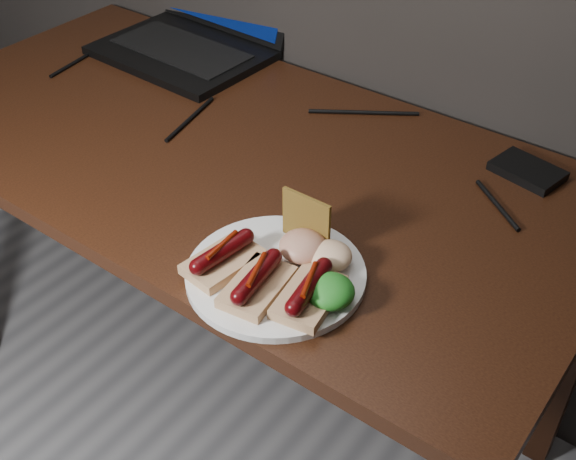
% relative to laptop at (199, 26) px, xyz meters
% --- Properties ---
extents(desk, '(1.40, 0.70, 0.75)m').
position_rel_laptop_xyz_m(desk, '(0.33, -0.29, -0.14)').
color(desk, '#381B0E').
rests_on(desk, ground).
extents(laptop, '(0.39, 0.37, 0.25)m').
position_rel_laptop_xyz_m(laptop, '(0.00, 0.00, 0.00)').
color(laptop, black).
rests_on(laptop, desk).
extents(hard_drive, '(0.13, 0.10, 0.02)m').
position_rel_laptop_xyz_m(hard_drive, '(0.82, -0.04, -0.04)').
color(hard_drive, black).
rests_on(hard_drive, desk).
extents(desk_cables, '(1.06, 0.38, 0.01)m').
position_rel_laptop_xyz_m(desk_cables, '(0.30, -0.16, -0.05)').
color(desk_cables, black).
rests_on(desk_cables, desk).
extents(plate, '(0.33, 0.33, 0.01)m').
position_rel_laptop_xyz_m(plate, '(0.63, -0.52, -0.05)').
color(plate, silver).
rests_on(plate, desk).
extents(bread_sausage_left, '(0.08, 0.12, 0.04)m').
position_rel_laptop_xyz_m(bread_sausage_left, '(0.56, -0.56, -0.02)').
color(bread_sausage_left, tan).
rests_on(bread_sausage_left, plate).
extents(bread_sausage_center, '(0.09, 0.12, 0.04)m').
position_rel_laptop_xyz_m(bread_sausage_center, '(0.63, -0.57, -0.02)').
color(bread_sausage_center, tan).
rests_on(bread_sausage_center, plate).
extents(bread_sausage_right, '(0.09, 0.13, 0.04)m').
position_rel_laptop_xyz_m(bread_sausage_right, '(0.70, -0.54, -0.02)').
color(bread_sausage_right, tan).
rests_on(bread_sausage_right, plate).
extents(crispbread, '(0.08, 0.01, 0.08)m').
position_rel_laptop_xyz_m(crispbread, '(0.62, -0.44, 0.00)').
color(crispbread, olive).
rests_on(crispbread, plate).
extents(salad_greens, '(0.07, 0.07, 0.04)m').
position_rel_laptop_xyz_m(salad_greens, '(0.73, -0.53, -0.02)').
color(salad_greens, '#1D6213').
rests_on(salad_greens, plate).
extents(salsa_mound, '(0.07, 0.07, 0.04)m').
position_rel_laptop_xyz_m(salsa_mound, '(0.64, -0.47, -0.02)').
color(salsa_mound, maroon).
rests_on(salsa_mound, plate).
extents(coleslaw_mound, '(0.06, 0.06, 0.04)m').
position_rel_laptop_xyz_m(coleslaw_mound, '(0.68, -0.46, -0.02)').
color(coleslaw_mound, '#ECE7CC').
rests_on(coleslaw_mound, plate).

